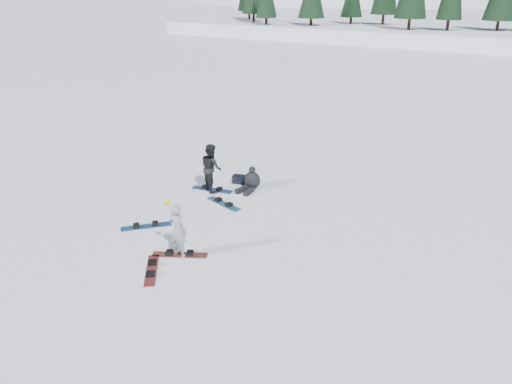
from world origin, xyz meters
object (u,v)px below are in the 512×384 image
Objects in this scene: snowboarder_woman at (178,230)px; snowboard_loose_a at (146,226)px; snowboard_loose_b at (152,270)px; seated_rider at (251,181)px; snowboard_loose_c at (224,204)px; snowboarder_man at (211,167)px; gear_bag at (239,179)px.

snowboard_loose_a is at bearing -19.61° from snowboarder_woman.
snowboard_loose_a is at bearing -171.64° from snowboard_loose_b.
snowboarder_woman reaches higher than seated_rider.
snowboard_loose_c is (1.03, 2.60, 0.00)m from snowboard_loose_a.
snowboarder_man is 1.50m from seated_rider.
gear_bag is 4.47m from snowboard_loose_a.
gear_bag is at bearing 164.02° from seated_rider.
snowboarder_man is at bearing -140.59° from seated_rider.
seated_rider is (1.14, 0.81, -0.53)m from snowboarder_man.
gear_bag is (-1.56, 5.24, -0.63)m from snowboarder_woman.
gear_bag is at bearing 154.98° from snowboard_loose_b.
gear_bag is 0.30× the size of snowboard_loose_b.
snowboarder_man is at bearing 162.02° from snowboard_loose_b.
snowboard_loose_b is (1.86, -1.77, 0.00)m from snowboard_loose_a.
snowboarder_man is at bearing -112.52° from gear_bag.
snowboarder_woman is at bearing -76.30° from seated_rider.
snowboarder_woman reaches higher than snowboard_loose_c.
snowboard_loose_a and snowboard_loose_c have the same top height.
snowboarder_woman is 5.08m from seated_rider.
snowboard_loose_a is at bearing 121.89° from snowboarder_man.
snowboard_loose_b is (1.45, -6.22, -0.14)m from gear_bag.
seated_rider is at bearing 149.03° from snowboard_loose_b.
seated_rider reaches higher than snowboard_loose_a.
seated_rider is at bearing -19.94° from gear_bag.
seated_rider is at bearing 102.38° from snowboard_loose_c.
snowboarder_woman is 1.11× the size of snowboard_loose_a.
gear_bag is at bearing -71.31° from snowboarder_woman.
snowboard_loose_a is at bearing -96.19° from snowboard_loose_c.
snowboarder_man is 1.14× the size of snowboard_loose_c.
snowboarder_man is 5.55m from snowboard_loose_b.
snowboarder_man is at bearing -62.26° from snowboarder_woman.
seated_rider is at bearing -78.11° from snowboarder_woman.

